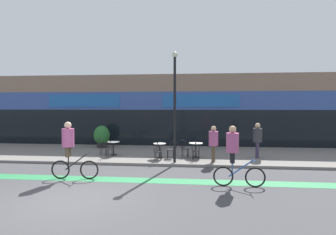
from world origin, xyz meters
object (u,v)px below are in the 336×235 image
(cafe_chair_0_near, at_px, (110,147))
(cafe_chair_0_side, at_px, (102,145))
(cafe_chair_1_side, at_px, (172,148))
(planter_pot, at_px, (102,136))
(bistro_table_0, at_px, (113,145))
(pedestrian_far_end, at_px, (257,137))
(bistro_table_1, at_px, (160,148))
(bistro_table_2, at_px, (196,147))
(cafe_chair_2_side, at_px, (184,147))
(cafe_chair_1_near, at_px, (158,150))
(pedestrian_near_end, at_px, (213,141))
(cyclist_0, at_px, (70,146))
(lamp_post, at_px, (175,99))
(cyclist_1, at_px, (234,152))
(cafe_chair_2_near, at_px, (196,149))

(cafe_chair_0_near, bearing_deg, cafe_chair_0_side, 47.13)
(cafe_chair_1_side, bearing_deg, planter_pot, -34.55)
(bistro_table_0, bearing_deg, pedestrian_far_end, -0.39)
(bistro_table_0, bearing_deg, planter_pot, 122.05)
(bistro_table_1, bearing_deg, cafe_chair_0_near, -179.46)
(bistro_table_0, distance_m, cafe_chair_0_near, 0.63)
(bistro_table_2, distance_m, cafe_chair_0_side, 5.05)
(bistro_table_2, distance_m, cafe_chair_2_side, 0.63)
(bistro_table_0, relative_size, planter_pot, 0.52)
(cafe_chair_1_near, bearing_deg, pedestrian_near_end, -87.06)
(cafe_chair_1_near, bearing_deg, planter_pot, 51.83)
(bistro_table_2, bearing_deg, cafe_chair_1_side, -163.60)
(bistro_table_2, distance_m, cyclist_0, 6.27)
(bistro_table_0, height_order, cyclist_0, cyclist_0)
(cyclist_0, height_order, pedestrian_near_end, cyclist_0)
(lamp_post, xyz_separation_m, cyclist_1, (2.26, -3.12, -1.89))
(cafe_chair_1_side, bearing_deg, cafe_chair_0_side, -10.72)
(cafe_chair_1_near, relative_size, lamp_post, 0.18)
(bistro_table_0, distance_m, cyclist_0, 4.36)
(cafe_chair_0_side, bearing_deg, lamp_post, -20.92)
(lamp_post, relative_size, cyclist_0, 2.37)
(bistro_table_2, bearing_deg, pedestrian_far_end, 3.56)
(cafe_chair_0_near, distance_m, cafe_chair_2_side, 3.81)
(cafe_chair_2_near, bearing_deg, cafe_chair_1_side, 82.75)
(bistro_table_1, relative_size, planter_pot, 0.54)
(bistro_table_1, height_order, cafe_chair_2_side, cafe_chair_2_side)
(pedestrian_near_end, bearing_deg, cafe_chair_2_side, -22.00)
(cafe_chair_0_side, bearing_deg, cafe_chair_1_side, -9.04)
(lamp_post, xyz_separation_m, pedestrian_near_end, (1.81, 0.28, -1.96))
(cafe_chair_2_near, xyz_separation_m, lamp_post, (-0.99, -0.66, 2.45))
(cafe_chair_0_side, relative_size, pedestrian_near_end, 0.53)
(cafe_chair_1_side, distance_m, planter_pot, 5.64)
(cafe_chair_0_near, bearing_deg, cafe_chair_2_near, -90.92)
(bistro_table_0, xyz_separation_m, cafe_chair_1_side, (3.21, -0.60, 0.00))
(cafe_chair_1_near, xyz_separation_m, cyclist_0, (-2.91, -3.08, 0.61))
(pedestrian_near_end, bearing_deg, cafe_chair_2_near, -11.79)
(cyclist_0, bearing_deg, pedestrian_near_end, 25.27)
(planter_pot, xyz_separation_m, lamp_post, (4.95, -3.98, 2.24))
(cafe_chair_0_near, height_order, cyclist_0, cyclist_0)
(pedestrian_far_end, bearing_deg, cafe_chair_1_side, 14.43)
(cafe_chair_1_side, xyz_separation_m, pedestrian_near_end, (2.01, -0.66, 0.49))
(bistro_table_1, distance_m, cafe_chair_2_side, 1.26)
(cafe_chair_2_near, bearing_deg, lamp_post, 129.37)
(bistro_table_2, bearing_deg, cyclist_1, -74.03)
(cafe_chair_1_near, relative_size, planter_pot, 0.65)
(bistro_table_1, bearing_deg, cyclist_0, -128.20)
(bistro_table_0, distance_m, cafe_chair_2_side, 3.80)
(cafe_chair_1_side, height_order, pedestrian_near_end, pedestrian_near_end)
(cafe_chair_1_near, relative_size, cyclist_0, 0.42)
(bistro_table_0, height_order, cafe_chair_2_near, cafe_chair_2_near)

